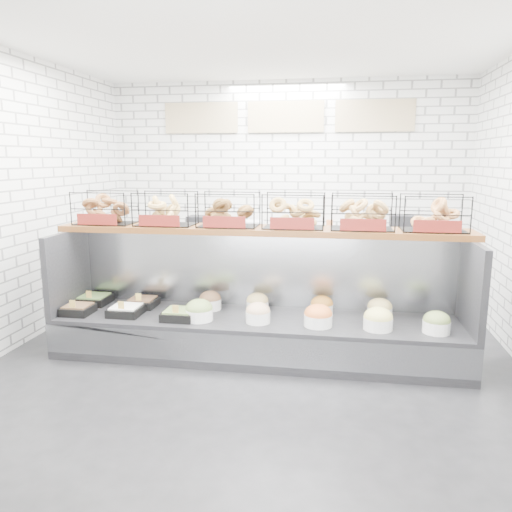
# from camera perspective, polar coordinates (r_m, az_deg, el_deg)

# --- Properties ---
(ground) EXTENTS (5.50, 5.50, 0.00)m
(ground) POSITION_cam_1_polar(r_m,az_deg,el_deg) (4.82, -0.44, -12.55)
(ground) COLOR black
(ground) RESTS_ON ground
(room_shell) EXTENTS (5.02, 5.51, 3.01)m
(room_shell) POSITION_cam_1_polar(r_m,az_deg,el_deg) (5.01, 0.73, 12.52)
(room_shell) COLOR silver
(room_shell) RESTS_ON ground
(display_case) EXTENTS (4.00, 0.90, 1.20)m
(display_case) POSITION_cam_1_polar(r_m,az_deg,el_deg) (5.01, 0.24, -7.56)
(display_case) COLOR black
(display_case) RESTS_ON ground
(bagel_shelf) EXTENTS (4.10, 0.50, 0.40)m
(bagel_shelf) POSITION_cam_1_polar(r_m,az_deg,el_deg) (4.96, 0.57, 4.78)
(bagel_shelf) COLOR #532C11
(bagel_shelf) RESTS_ON display_case
(prep_counter) EXTENTS (4.00, 0.60, 1.20)m
(prep_counter) POSITION_cam_1_polar(r_m,az_deg,el_deg) (6.98, 2.97, -1.06)
(prep_counter) COLOR #93969B
(prep_counter) RESTS_ON ground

